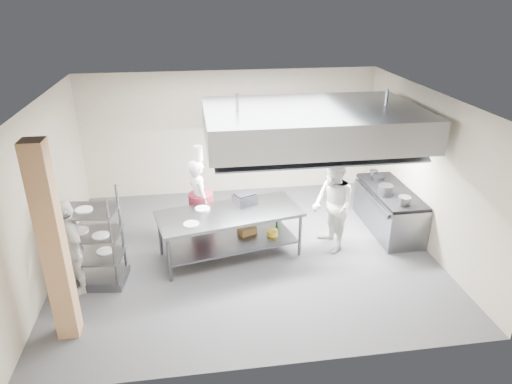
{
  "coord_description": "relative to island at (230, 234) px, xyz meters",
  "views": [
    {
      "loc": [
        -0.95,
        -7.62,
        4.7
      ],
      "look_at": [
        0.21,
        0.2,
        1.17
      ],
      "focal_mm": 32.0,
      "sensor_mm": 36.0,
      "label": 1
    }
  ],
  "objects": [
    {
      "name": "floor",
      "position": [
        0.33,
        0.07,
        -0.46
      ],
      "size": [
        7.0,
        7.0,
        0.0
      ],
      "primitive_type": "plane",
      "color": "#3C3C3E",
      "rests_on": "ground"
    },
    {
      "name": "ceiling",
      "position": [
        0.33,
        0.07,
        2.54
      ],
      "size": [
        7.0,
        7.0,
        0.0
      ],
      "primitive_type": "plane",
      "rotation": [
        3.14,
        0.0,
        0.0
      ],
      "color": "silver",
      "rests_on": "wall_back"
    },
    {
      "name": "wall_back",
      "position": [
        0.33,
        3.07,
        1.04
      ],
      "size": [
        7.0,
        0.0,
        7.0
      ],
      "primitive_type": "plane",
      "rotation": [
        1.57,
        0.0,
        0.0
      ],
      "color": "tan",
      "rests_on": "ground"
    },
    {
      "name": "wall_left",
      "position": [
        -3.17,
        0.07,
        1.04
      ],
      "size": [
        0.0,
        6.0,
        6.0
      ],
      "primitive_type": "plane",
      "rotation": [
        1.57,
        0.0,
        1.57
      ],
      "color": "tan",
      "rests_on": "ground"
    },
    {
      "name": "wall_right",
      "position": [
        3.83,
        0.07,
        1.04
      ],
      "size": [
        0.0,
        6.0,
        6.0
      ],
      "primitive_type": "plane",
      "rotation": [
        1.57,
        0.0,
        -1.57
      ],
      "color": "tan",
      "rests_on": "ground"
    },
    {
      "name": "column",
      "position": [
        -2.57,
        -1.83,
        1.04
      ],
      "size": [
        0.3,
        0.3,
        3.0
      ],
      "primitive_type": "cube",
      "color": "tan",
      "rests_on": "floor"
    },
    {
      "name": "exhaust_hood",
      "position": [
        1.63,
        0.47,
        1.94
      ],
      "size": [
        4.0,
        2.5,
        0.6
      ],
      "primitive_type": "cube",
      "color": "gray",
      "rests_on": "ceiling"
    },
    {
      "name": "hood_strip_a",
      "position": [
        0.73,
        0.47,
        1.62
      ],
      "size": [
        1.6,
        0.12,
        0.04
      ],
      "primitive_type": "cube",
      "color": "white",
      "rests_on": "exhaust_hood"
    },
    {
      "name": "hood_strip_b",
      "position": [
        2.53,
        0.47,
        1.62
      ],
      "size": [
        1.6,
        0.12,
        0.04
      ],
      "primitive_type": "cube",
      "color": "white",
      "rests_on": "exhaust_hood"
    },
    {
      "name": "wall_shelf",
      "position": [
        2.13,
        2.91,
        1.04
      ],
      "size": [
        1.5,
        0.28,
        0.04
      ],
      "primitive_type": "cube",
      "color": "gray",
      "rests_on": "wall_back"
    },
    {
      "name": "island",
      "position": [
        0.0,
        0.0,
        0.0
      ],
      "size": [
        2.82,
        1.63,
        0.91
      ],
      "primitive_type": null,
      "rotation": [
        0.0,
        0.0,
        0.21
      ],
      "color": "gray",
      "rests_on": "floor"
    },
    {
      "name": "island_worktop",
      "position": [
        0.0,
        0.0,
        0.42
      ],
      "size": [
        2.82,
        1.63,
        0.06
      ],
      "primitive_type": "cube",
      "rotation": [
        0.0,
        0.0,
        0.21
      ],
      "color": "gray",
      "rests_on": "island"
    },
    {
      "name": "island_undershelf",
      "position": [
        0.0,
        0.0,
        -0.16
      ],
      "size": [
        2.59,
        1.48,
        0.04
      ],
      "primitive_type": "cube",
      "rotation": [
        0.0,
        0.0,
        0.21
      ],
      "color": "slate",
      "rests_on": "island"
    },
    {
      "name": "pass_rack",
      "position": [
        -2.47,
        -0.55,
        0.41
      ],
      "size": [
        1.22,
        0.81,
        1.72
      ],
      "primitive_type": null,
      "rotation": [
        0.0,
        0.0,
        -0.13
      ],
      "color": "slate",
      "rests_on": "floor"
    },
    {
      "name": "cooking_range",
      "position": [
        3.41,
        0.57,
        -0.04
      ],
      "size": [
        0.8,
        2.0,
        0.84
      ],
      "primitive_type": "cube",
      "color": "slate",
      "rests_on": "floor"
    },
    {
      "name": "range_top",
      "position": [
        3.41,
        0.57,
        0.41
      ],
      "size": [
        0.78,
        1.96,
        0.06
      ],
      "primitive_type": "cube",
      "color": "black",
      "rests_on": "cooking_range"
    },
    {
      "name": "chef_head",
      "position": [
        -0.54,
        0.68,
        0.41
      ],
      "size": [
        0.62,
        0.74,
        1.74
      ],
      "primitive_type": "imported",
      "rotation": [
        0.0,
        0.0,
        1.95
      ],
      "color": "silver",
      "rests_on": "floor"
    },
    {
      "name": "chef_line",
      "position": [
        1.97,
        -0.03,
        0.47
      ],
      "size": [
        0.82,
        0.99,
        1.85
      ],
      "primitive_type": "imported",
      "rotation": [
        0.0,
        0.0,
        -1.43
      ],
      "color": "white",
      "rests_on": "floor"
    },
    {
      "name": "chef_plating",
      "position": [
        -2.67,
        -0.76,
        0.39
      ],
      "size": [
        0.82,
        1.06,
        1.68
      ],
      "primitive_type": "imported",
      "rotation": [
        0.0,
        0.0,
        -1.09
      ],
      "color": "silver",
      "rests_on": "floor"
    },
    {
      "name": "griddle",
      "position": [
        0.33,
        0.32,
        0.55
      ],
      "size": [
        0.49,
        0.45,
        0.2
      ],
      "primitive_type": "cube",
      "rotation": [
        0.0,
        0.0,
        0.43
      ],
      "color": "gray",
      "rests_on": "island_worktop"
    },
    {
      "name": "wicker_basket",
      "position": [
        0.35,
        0.2,
        -0.06
      ],
      "size": [
        0.38,
        0.33,
        0.14
      ],
      "primitive_type": "cube",
      "rotation": [
        0.0,
        0.0,
        0.41
      ],
      "color": "olive",
      "rests_on": "island_undershelf"
    },
    {
      "name": "stockpot",
      "position": [
        3.18,
        0.36,
        0.55
      ],
      "size": [
        0.29,
        0.29,
        0.2
      ],
      "primitive_type": "cylinder",
      "color": "gray",
      "rests_on": "range_top"
    },
    {
      "name": "plate_stack",
      "position": [
        -2.47,
        -0.55,
        0.1
      ],
      "size": [
        0.28,
        0.28,
        0.05
      ],
      "primitive_type": "cylinder",
      "color": "white",
      "rests_on": "pass_rack"
    }
  ]
}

